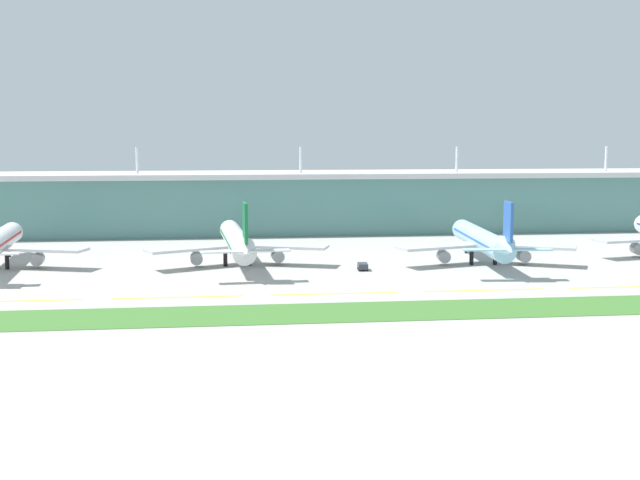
{
  "coord_description": "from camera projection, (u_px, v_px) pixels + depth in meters",
  "views": [
    {
      "loc": [
        -26.77,
        -176.0,
        34.53
      ],
      "look_at": [
        -1.66,
        35.15,
        7.0
      ],
      "focal_mm": 45.49,
      "sensor_mm": 36.0,
      "label": 1
    }
  ],
  "objects": [
    {
      "name": "pushback_tug",
      "position": [
        363.0,
        266.0,
        208.49
      ],
      "size": [
        2.78,
        4.56,
        1.85
      ],
      "color": "#333842",
      "rests_on": "ground"
    },
    {
      "name": "grass_verge",
      "position": [
        362.0,
        312.0,
        159.44
      ],
      "size": [
        300.0,
        18.0,
        0.1
      ],
      "primitive_type": "cube",
      "color": "#3D702D",
      "rests_on": "ground"
    },
    {
      "name": "taxiway_stripe_centre",
      "position": [
        334.0,
        294.0,
        177.66
      ],
      "size": [
        28.0,
        0.7,
        0.04
      ],
      "primitive_type": "cube",
      "color": "yellow",
      "rests_on": "ground"
    },
    {
      "name": "taxiway_stripe_west",
      "position": [
        13.0,
        301.0,
        169.69
      ],
      "size": [
        28.0,
        0.7,
        0.04
      ],
      "primitive_type": "cube",
      "color": "yellow",
      "rests_on": "ground"
    },
    {
      "name": "terminal_building",
      "position": [
        299.0,
        202.0,
        289.68
      ],
      "size": [
        288.0,
        34.0,
        30.52
      ],
      "color": "slate",
      "rests_on": "ground"
    },
    {
      "name": "taxiway_stripe_mid_west",
      "position": [
        178.0,
        297.0,
        173.67
      ],
      "size": [
        28.0,
        0.7,
        0.04
      ],
      "primitive_type": "cube",
      "color": "yellow",
      "rests_on": "ground"
    },
    {
      "name": "taxiway_stripe_east",
      "position": [
        628.0,
        287.0,
        185.62
      ],
      "size": [
        28.0,
        0.7,
        0.04
      ],
      "primitive_type": "cube",
      "color": "yellow",
      "rests_on": "ground"
    },
    {
      "name": "airliner_far_middle",
      "position": [
        482.0,
        240.0,
        218.16
      ],
      "size": [
        48.65,
        59.32,
        18.9
      ],
      "color": "#9ED1EA",
      "rests_on": "ground"
    },
    {
      "name": "airliner_near_middle",
      "position": [
        237.0,
        241.0,
        216.07
      ],
      "size": [
        48.7,
        61.46,
        18.9
      ],
      "color": "silver",
      "rests_on": "ground"
    },
    {
      "name": "ground_plane",
      "position": [
        346.0,
        291.0,
        180.89
      ],
      "size": [
        600.0,
        600.0,
        0.0
      ],
      "primitive_type": "plane",
      "color": "#A8A59E"
    },
    {
      "name": "taxiway_stripe_mid_east",
      "position": [
        484.0,
        290.0,
        181.64
      ],
      "size": [
        28.0,
        0.7,
        0.04
      ],
      "primitive_type": "cube",
      "color": "yellow",
      "rests_on": "ground"
    }
  ]
}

